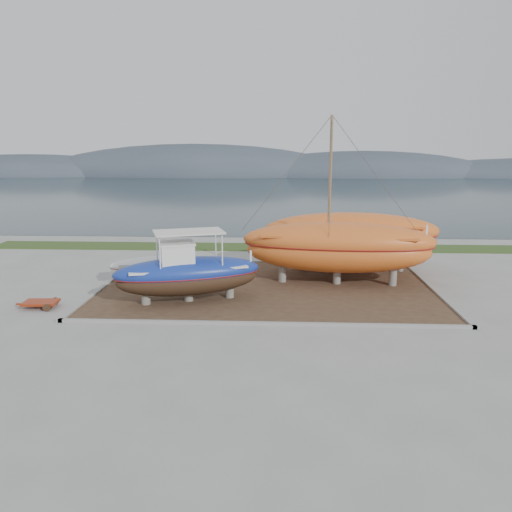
# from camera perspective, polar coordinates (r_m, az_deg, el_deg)

# --- Properties ---
(ground) EXTENTS (140.00, 140.00, 0.00)m
(ground) POSITION_cam_1_polar(r_m,az_deg,el_deg) (24.12, 1.03, -6.22)
(ground) COLOR gray
(ground) RESTS_ON ground
(dirt_patch) EXTENTS (18.00, 12.00, 0.06)m
(dirt_patch) POSITION_cam_1_polar(r_m,az_deg,el_deg) (27.94, 1.27, -3.57)
(dirt_patch) COLOR #422D1E
(dirt_patch) RESTS_ON ground
(curb_frame) EXTENTS (18.60, 12.60, 0.15)m
(curb_frame) POSITION_cam_1_polar(r_m,az_deg,el_deg) (27.92, 1.27, -3.48)
(curb_frame) COLOR gray
(curb_frame) RESTS_ON ground
(grass_strip) EXTENTS (44.00, 3.00, 0.08)m
(grass_strip) POSITION_cam_1_polar(r_m,az_deg,el_deg) (39.12, 1.70, 1.02)
(grass_strip) COLOR #284219
(grass_strip) RESTS_ON ground
(sea) EXTENTS (260.00, 100.00, 0.04)m
(sea) POSITION_cam_1_polar(r_m,az_deg,el_deg) (93.19, 2.32, 7.49)
(sea) COLOR #16272C
(sea) RESTS_ON ground
(mountain_ridge) EXTENTS (200.00, 36.00, 20.00)m
(mountain_ridge) POSITION_cam_1_polar(r_m,az_deg,el_deg) (148.08, 2.49, 9.22)
(mountain_ridge) COLOR #333D49
(mountain_ridge) RESTS_ON ground
(blue_caique) EXTENTS (7.73, 4.56, 3.56)m
(blue_caique) POSITION_cam_1_polar(r_m,az_deg,el_deg) (25.17, -7.80, -1.20)
(blue_caique) COLOR navy
(blue_caique) RESTS_ON dirt_patch
(white_dinghy) EXTENTS (4.76, 3.28, 1.34)m
(white_dinghy) POSITION_cam_1_polar(r_m,az_deg,el_deg) (29.86, -12.14, -1.42)
(white_dinghy) COLOR white
(white_dinghy) RESTS_ON dirt_patch
(orange_sailboat) EXTENTS (11.02, 4.06, 9.32)m
(orange_sailboat) POSITION_cam_1_polar(r_m,az_deg,el_deg) (28.08, 9.51, 6.10)
(orange_sailboat) COLOR #D15D20
(orange_sailboat) RESTS_ON dirt_patch
(orange_bare_hull) EXTENTS (10.96, 3.57, 3.56)m
(orange_bare_hull) POSITION_cam_1_polar(r_m,az_deg,el_deg) (31.87, 10.74, 1.53)
(orange_bare_hull) COLOR #D15D20
(orange_bare_hull) RESTS_ON dirt_patch
(red_trailer) EXTENTS (2.47, 1.35, 0.34)m
(red_trailer) POSITION_cam_1_polar(r_m,az_deg,el_deg) (26.57, -23.38, -5.12)
(red_trailer) COLOR #9C2D11
(red_trailer) RESTS_ON ground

